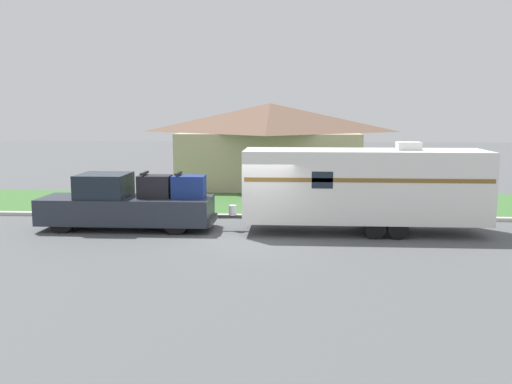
{
  "coord_description": "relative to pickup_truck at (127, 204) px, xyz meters",
  "views": [
    {
      "loc": [
        1.21,
        -18.62,
        4.27
      ],
      "look_at": [
        -0.09,
        1.36,
        1.4
      ],
      "focal_mm": 40.0,
      "sensor_mm": 36.0,
      "label": 1
    }
  ],
  "objects": [
    {
      "name": "house_across_street",
      "position": [
        4.64,
        13.02,
        1.51
      ],
      "size": [
        10.55,
        8.3,
        4.68
      ],
      "color": "tan",
      "rests_on": "ground_plane"
    },
    {
      "name": "curb_strip",
      "position": [
        4.76,
        2.39,
        -0.85
      ],
      "size": [
        80.0,
        0.3,
        0.14
      ],
      "color": "beige",
      "rests_on": "ground_plane"
    },
    {
      "name": "mailbox",
      "position": [
        12.1,
        3.05,
        0.07
      ],
      "size": [
        0.48,
        0.2,
        1.29
      ],
      "color": "brown",
      "rests_on": "ground_plane"
    },
    {
      "name": "lawn_strip",
      "position": [
        4.76,
        6.04,
        -0.9
      ],
      "size": [
        80.0,
        7.0,
        0.03
      ],
      "color": "#3D6B33",
      "rests_on": "ground_plane"
    },
    {
      "name": "ground_plane",
      "position": [
        4.76,
        -1.36,
        -0.92
      ],
      "size": [
        120.0,
        120.0,
        0.0
      ],
      "primitive_type": "plane",
      "color": "#515456"
    },
    {
      "name": "pickup_truck",
      "position": [
        0.0,
        0.0,
        0.0
      ],
      "size": [
        6.27,
        1.97,
        2.09
      ],
      "color": "black",
      "rests_on": "ground_plane"
    },
    {
      "name": "travel_trailer",
      "position": [
        8.45,
        -0.0,
        0.76
      ],
      "size": [
        9.33,
        2.43,
        3.19
      ],
      "color": "black",
      "rests_on": "ground_plane"
    }
  ]
}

